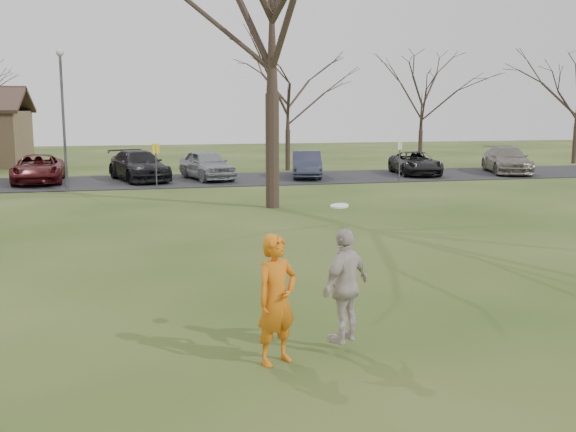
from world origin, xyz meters
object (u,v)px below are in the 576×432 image
at_px(car_5, 307,164).
at_px(car_7, 507,160).
at_px(car_2, 38,169).
at_px(catching_play, 346,285).
at_px(lamp_post, 62,101).
at_px(big_tree, 272,14).
at_px(car_4, 207,165).
at_px(player_defender, 277,300).
at_px(car_6, 415,163).
at_px(car_3, 139,166).

distance_m(car_5, car_7, 11.69).
xyz_separation_m(car_2, catching_play, (7.59, -25.16, 0.31)).
bearing_deg(lamp_post, big_tree, -43.15).
xyz_separation_m(car_2, car_5, (13.52, -0.57, 0.00)).
xyz_separation_m(car_4, car_7, (16.95, -0.50, -0.03)).
height_order(car_2, catching_play, catching_play).
bearing_deg(car_7, big_tree, -130.90).
height_order(car_2, car_4, car_4).
height_order(player_defender, car_6, player_defender).
distance_m(car_3, lamp_post, 5.40).
distance_m(player_defender, big_tree, 16.38).
height_order(car_5, lamp_post, lamp_post).
height_order(car_3, car_6, car_3).
height_order(car_6, car_7, car_7).
distance_m(player_defender, car_4, 25.06).
bearing_deg(player_defender, car_7, 25.91).
bearing_deg(car_2, catching_play, -76.11).
bearing_deg(car_6, car_5, -171.72).
distance_m(lamp_post, big_tree, 11.38).
distance_m(car_7, catching_play, 30.04).
distance_m(car_5, catching_play, 25.29).
relative_size(player_defender, car_6, 0.41).
height_order(car_3, catching_play, catching_play).
xyz_separation_m(car_3, big_tree, (4.75, -10.41, 6.21)).
distance_m(player_defender, car_6, 28.17).
relative_size(car_3, big_tree, 0.37).
relative_size(car_4, car_5, 1.06).
relative_size(car_2, car_5, 1.18).
bearing_deg(car_6, big_tree, -128.23).
bearing_deg(car_2, car_3, -3.06).
height_order(car_7, catching_play, catching_play).
bearing_deg(car_6, car_7, 3.83).
bearing_deg(big_tree, car_6, 44.28).
xyz_separation_m(car_3, car_7, (20.38, -0.82, -0.02)).
distance_m(car_2, car_4, 8.26).
xyz_separation_m(car_3, catching_play, (2.76, -25.14, 0.25)).
bearing_deg(car_5, catching_play, -90.81).
xyz_separation_m(car_6, lamp_post, (-18.20, -2.45, 3.29)).
xyz_separation_m(car_3, lamp_post, (-3.25, -2.91, 3.18)).
bearing_deg(car_4, car_3, 159.89).
bearing_deg(car_3, player_defender, -102.74).
height_order(car_4, car_7, car_4).
bearing_deg(lamp_post, car_5, 11.18).
distance_m(car_6, catching_play, 27.52).
relative_size(car_3, car_6, 1.13).
distance_m(catching_play, lamp_post, 23.21).
bearing_deg(lamp_post, car_7, 5.08).
relative_size(lamp_post, big_tree, 0.45).
relative_size(car_2, car_6, 1.09).
distance_m(car_4, car_5, 5.27).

